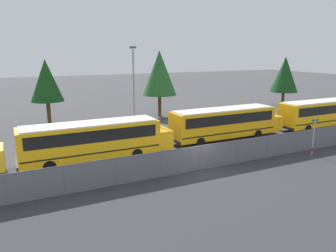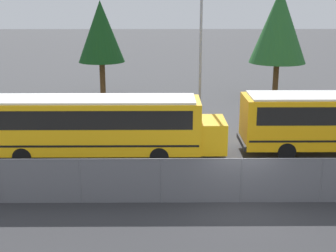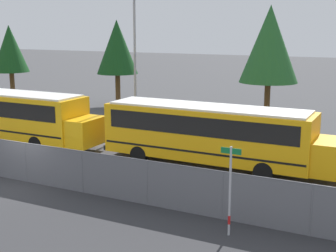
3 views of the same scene
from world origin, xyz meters
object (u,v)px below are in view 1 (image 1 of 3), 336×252
object	(u,v)px
street_sign	(314,136)
tree_2	(285,74)
school_bus_1	(94,138)
light_pole	(134,89)
tree_0	(159,73)
school_bus_3	(323,112)
school_bus_2	(226,121)
tree_3	(46,81)

from	to	relation	value
street_sign	tree_2	bearing A→B (deg)	49.91
school_bus_1	street_sign	world-z (taller)	street_sign
light_pole	tree_0	xyz separation A→B (m)	(6.61, 8.34, 0.86)
school_bus_1	school_bus_3	distance (m)	25.66
school_bus_2	tree_3	world-z (taller)	tree_3
school_bus_1	tree_2	world-z (taller)	tree_2
light_pole	street_sign	bearing A→B (deg)	-48.30
tree_3	tree_2	bearing A→B (deg)	-1.23
school_bus_3	tree_0	world-z (taller)	tree_0
school_bus_2	tree_2	xyz separation A→B (m)	(20.65, 13.15, 3.04)
school_bus_2	light_pole	distance (m)	9.46
tree_0	tree_3	bearing A→B (deg)	177.91
light_pole	tree_0	bearing A→B (deg)	51.59
school_bus_1	tree_0	bearing A→B (deg)	49.48
school_bus_2	tree_3	xyz separation A→B (m)	(-14.51, 13.91, 3.36)
tree_3	school_bus_2	bearing A→B (deg)	-43.78
light_pole	tree_3	bearing A→B (deg)	128.79
light_pole	tree_2	distance (m)	29.20
school_bus_1	street_sign	xyz separation A→B (m)	(16.37, -6.50, -0.19)
school_bus_2	tree_3	bearing A→B (deg)	136.22
school_bus_1	school_bus_3	xyz separation A→B (m)	(25.66, 0.18, 0.00)
school_bus_2	tree_0	size ratio (longest dim) A/B	1.40
school_bus_2	tree_0	distance (m)	13.97
tree_0	tree_3	xyz separation A→B (m)	(-13.72, 0.50, -0.49)
school_bus_2	light_pole	bearing A→B (deg)	145.62
tree_3	school_bus_3	bearing A→B (deg)	-27.83
school_bus_1	light_pole	distance (m)	8.47
tree_0	street_sign	bearing A→B (deg)	-78.18
school_bus_3	school_bus_1	bearing A→B (deg)	-179.61
school_bus_2	light_pole	world-z (taller)	light_pole
school_bus_1	light_pole	world-z (taller)	light_pole
light_pole	tree_2	xyz separation A→B (m)	(28.06, 8.09, 0.05)
school_bus_1	tree_3	bearing A→B (deg)	96.51
street_sign	tree_0	distance (m)	21.43
light_pole	tree_0	world-z (taller)	light_pole
school_bus_3	street_sign	world-z (taller)	street_sign
school_bus_1	tree_3	distance (m)	15.08
school_bus_3	tree_2	xyz separation A→B (m)	(7.84, 13.67, 3.04)
school_bus_2	school_bus_1	bearing A→B (deg)	-176.90
school_bus_2	school_bus_3	size ratio (longest dim) A/B	1.00
school_bus_1	light_pole	bearing A→B (deg)	46.64
tree_3	tree_0	bearing A→B (deg)	-2.09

